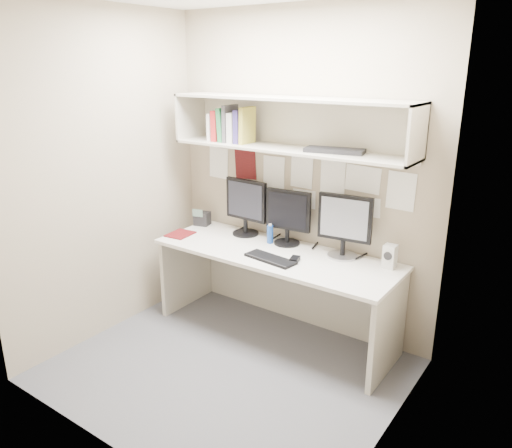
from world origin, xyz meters
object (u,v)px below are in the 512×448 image
Objects in this scene: speaker at (390,256)px; desk_phone at (202,218)px; monitor_center at (288,215)px; monitor_right at (344,224)px; keyboard at (270,259)px; monitor_left at (246,205)px; maroon_notebook at (180,234)px; desk at (275,293)px.

speaker is 1.09× the size of desk_phone.
monitor_center is 0.93× the size of monitor_right.
keyboard is at bearing -143.78° from monitor_right.
keyboard is (0.52, -0.39, -0.25)m from monitor_left.
monitor_left is 0.63m from maroon_notebook.
desk is 0.65m from monitor_center.
maroon_notebook is (-0.88, -0.35, -0.24)m from monitor_center.
maroon_notebook reaches higher than desk.
desk is at bearing -166.21° from speaker.
keyboard is (0.09, -0.39, -0.24)m from monitor_center.
monitor_left is at bearing 32.61° from maroon_notebook.
monitor_left reaches higher than keyboard.
desk is 12.36× the size of desk_phone.
desk is 0.42m from keyboard.
monitor_center reaches higher than desk.
monitor_right is at bearing 9.12° from maroon_notebook.
monitor_left reaches higher than desk_phone.
monitor_center is 0.93m from desk_phone.
keyboard is at bearing -34.23° from monitor_left.
monitor_right is at bearing 178.79° from speaker.
monitor_right reaches higher than maroon_notebook.
monitor_left is at bearing 174.71° from monitor_center.
speaker is at bearing 5.93° from maroon_notebook.
speaker is at bearing 32.98° from keyboard.
desk_phone is (-0.94, 0.19, 0.43)m from desk.
monitor_center is at bearing 2.81° from monitor_left.
monitor_center is (-0.03, 0.22, 0.61)m from desk.
speaker is at bearing -15.56° from desk_phone.
keyboard is 1.07m from desk_phone.
desk is at bearing -88.68° from monitor_center.
monitor_center is 0.51m from monitor_right.
maroon_notebook is at bearing -163.46° from monitor_center.
desk is 1.05m from desk_phone.
speaker reaches higher than desk_phone.
desk is at bearing 117.69° from keyboard.
speaker reaches higher than keyboard.
monitor_right reaches higher than desk.
desk is 11.34× the size of speaker.
monitor_right is 0.42m from speaker.
keyboard is (0.06, -0.17, 0.37)m from desk.
desk is 4.07× the size of monitor_right.
monitor_right is 1.43m from desk_phone.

